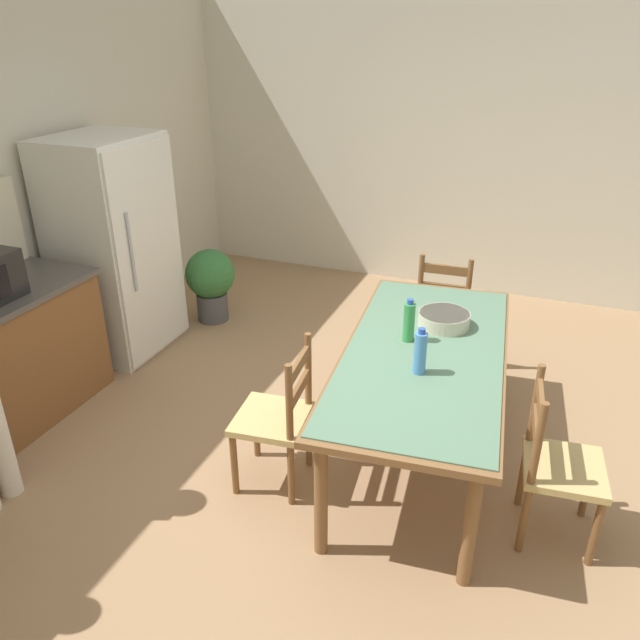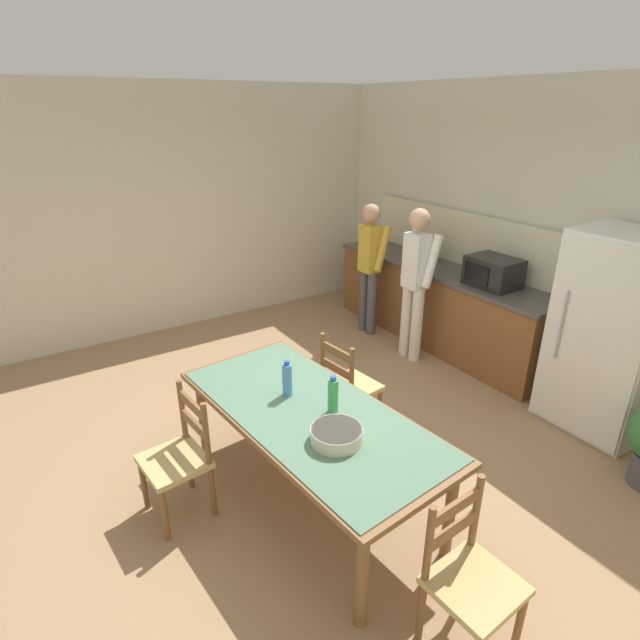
{
  "view_description": "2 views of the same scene",
  "coord_description": "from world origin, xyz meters",
  "px_view_note": "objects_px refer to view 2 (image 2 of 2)",
  "views": [
    {
      "loc": [
        -2.85,
        -1.04,
        2.5
      ],
      "look_at": [
        -0.19,
        0.0,
        1.11
      ],
      "focal_mm": 35.0,
      "sensor_mm": 36.0,
      "label": 1
    },
    {
      "loc": [
        2.76,
        -1.92,
        2.63
      ],
      "look_at": [
        -0.33,
        0.08,
        1.04
      ],
      "focal_mm": 28.0,
      "sensor_mm": 36.0,
      "label": 2
    }
  ],
  "objects_px": {
    "paper_bag": "(424,248)",
    "bottle_off_centre": "(333,396)",
    "chair_head_end": "(469,579)",
    "refrigerator": "(612,335)",
    "bottle_near_centre": "(287,379)",
    "serving_bowl": "(336,434)",
    "person_at_counter": "(416,277)",
    "dining_table": "(310,420)",
    "microwave": "(493,272)",
    "chair_side_far_left": "(348,386)",
    "chair_side_near_left": "(179,458)",
    "person_at_sink": "(370,263)"
  },
  "relations": [
    {
      "from": "refrigerator",
      "to": "chair_side_near_left",
      "type": "relative_size",
      "value": 1.9
    },
    {
      "from": "chair_head_end",
      "to": "bottle_near_centre",
      "type": "bearing_deg",
      "value": 91.86
    },
    {
      "from": "person_at_sink",
      "to": "person_at_counter",
      "type": "xyz_separation_m",
      "value": [
        0.81,
        -0.02,
        0.05
      ]
    },
    {
      "from": "chair_head_end",
      "to": "chair_side_far_left",
      "type": "relative_size",
      "value": 1.0
    },
    {
      "from": "bottle_off_centre",
      "to": "chair_head_end",
      "type": "relative_size",
      "value": 0.3
    },
    {
      "from": "chair_head_end",
      "to": "person_at_counter",
      "type": "relative_size",
      "value": 0.54
    },
    {
      "from": "chair_side_far_left",
      "to": "bottle_off_centre",
      "type": "bearing_deg",
      "value": 130.45
    },
    {
      "from": "serving_bowl",
      "to": "chair_head_end",
      "type": "distance_m",
      "value": 1.03
    },
    {
      "from": "bottle_off_centre",
      "to": "chair_side_far_left",
      "type": "relative_size",
      "value": 0.3
    },
    {
      "from": "bottle_near_centre",
      "to": "serving_bowl",
      "type": "relative_size",
      "value": 0.84
    },
    {
      "from": "refrigerator",
      "to": "chair_side_far_left",
      "type": "xyz_separation_m",
      "value": [
        -1.1,
        -1.92,
        -0.42
      ]
    },
    {
      "from": "person_at_counter",
      "to": "chair_side_near_left",
      "type": "bearing_deg",
      "value": -163.01
    },
    {
      "from": "chair_side_near_left",
      "to": "microwave",
      "type": "bearing_deg",
      "value": 89.47
    },
    {
      "from": "person_at_sink",
      "to": "person_at_counter",
      "type": "relative_size",
      "value": 0.95
    },
    {
      "from": "bottle_off_centre",
      "to": "chair_head_end",
      "type": "distance_m",
      "value": 1.3
    },
    {
      "from": "chair_head_end",
      "to": "chair_side_near_left",
      "type": "relative_size",
      "value": 1.0
    },
    {
      "from": "chair_side_near_left",
      "to": "person_at_counter",
      "type": "bearing_deg",
      "value": 101.15
    },
    {
      "from": "person_at_sink",
      "to": "bottle_near_centre",
      "type": "bearing_deg",
      "value": -139.79
    },
    {
      "from": "paper_bag",
      "to": "bottle_near_centre",
      "type": "bearing_deg",
      "value": -61.53
    },
    {
      "from": "dining_table",
      "to": "chair_side_far_left",
      "type": "xyz_separation_m",
      "value": [
        -0.53,
        0.71,
        -0.23
      ]
    },
    {
      "from": "refrigerator",
      "to": "person_at_counter",
      "type": "xyz_separation_m",
      "value": [
        -1.85,
        -0.5,
        0.08
      ]
    },
    {
      "from": "serving_bowl",
      "to": "bottle_near_centre",
      "type": "bearing_deg",
      "value": 178.88
    },
    {
      "from": "bottle_near_centre",
      "to": "chair_head_end",
      "type": "distance_m",
      "value": 1.64
    },
    {
      "from": "microwave",
      "to": "bottle_off_centre",
      "type": "distance_m",
      "value": 2.66
    },
    {
      "from": "bottle_near_centre",
      "to": "person_at_counter",
      "type": "relative_size",
      "value": 0.16
    },
    {
      "from": "paper_bag",
      "to": "refrigerator",
      "type": "bearing_deg",
      "value": -0.28
    },
    {
      "from": "dining_table",
      "to": "serving_bowl",
      "type": "height_order",
      "value": "serving_bowl"
    },
    {
      "from": "bottle_off_centre",
      "to": "chair_head_end",
      "type": "xyz_separation_m",
      "value": [
        1.23,
        -0.0,
        -0.43
      ]
    },
    {
      "from": "paper_bag",
      "to": "chair_side_far_left",
      "type": "distance_m",
      "value": 2.35
    },
    {
      "from": "paper_bag",
      "to": "bottle_off_centre",
      "type": "distance_m",
      "value": 3.1
    },
    {
      "from": "paper_bag",
      "to": "dining_table",
      "type": "bearing_deg",
      "value": -57.2
    },
    {
      "from": "microwave",
      "to": "serving_bowl",
      "type": "distance_m",
      "value": 2.91
    },
    {
      "from": "microwave",
      "to": "person_at_counter",
      "type": "relative_size",
      "value": 0.3
    },
    {
      "from": "refrigerator",
      "to": "paper_bag",
      "type": "bearing_deg",
      "value": 179.72
    },
    {
      "from": "chair_side_far_left",
      "to": "chair_head_end",
      "type": "bearing_deg",
      "value": 156.04
    },
    {
      "from": "refrigerator",
      "to": "chair_head_end",
      "type": "height_order",
      "value": "refrigerator"
    },
    {
      "from": "paper_bag",
      "to": "person_at_sink",
      "type": "distance_m",
      "value": 0.66
    },
    {
      "from": "bottle_near_centre",
      "to": "chair_head_end",
      "type": "relative_size",
      "value": 0.3
    },
    {
      "from": "paper_bag",
      "to": "person_at_sink",
      "type": "height_order",
      "value": "person_at_sink"
    },
    {
      "from": "paper_bag",
      "to": "microwave",
      "type": "bearing_deg",
      "value": 0.44
    },
    {
      "from": "chair_side_far_left",
      "to": "chair_side_near_left",
      "type": "bearing_deg",
      "value": 88.91
    },
    {
      "from": "person_at_sink",
      "to": "chair_side_near_left",
      "type": "bearing_deg",
      "value": -149.98
    },
    {
      "from": "dining_table",
      "to": "bottle_near_centre",
      "type": "relative_size",
      "value": 7.93
    },
    {
      "from": "bottle_near_centre",
      "to": "dining_table",
      "type": "bearing_deg",
      "value": 5.3
    },
    {
      "from": "bottle_near_centre",
      "to": "bottle_off_centre",
      "type": "bearing_deg",
      "value": 23.12
    },
    {
      "from": "refrigerator",
      "to": "bottle_near_centre",
      "type": "bearing_deg",
      "value": -107.23
    },
    {
      "from": "bottle_near_centre",
      "to": "person_at_counter",
      "type": "distance_m",
      "value": 2.39
    },
    {
      "from": "refrigerator",
      "to": "bottle_off_centre",
      "type": "relative_size",
      "value": 6.4
    },
    {
      "from": "refrigerator",
      "to": "serving_bowl",
      "type": "relative_size",
      "value": 5.4
    },
    {
      "from": "paper_bag",
      "to": "serving_bowl",
      "type": "distance_m",
      "value": 3.4
    }
  ]
}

